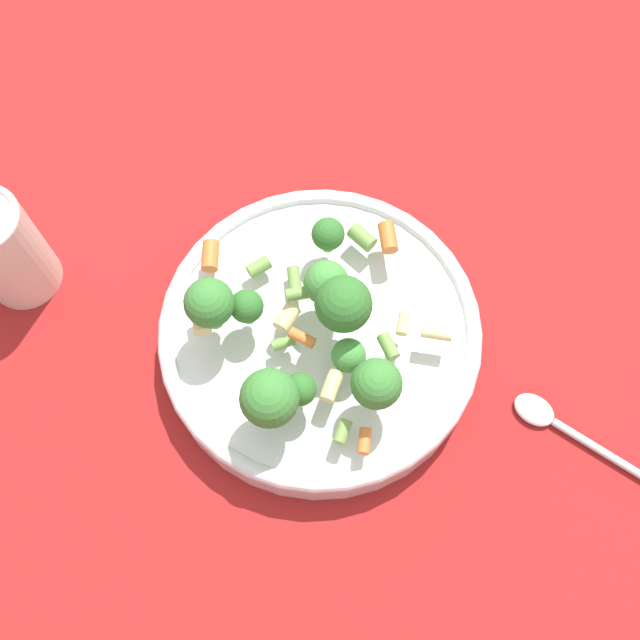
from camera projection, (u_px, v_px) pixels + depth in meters
ground_plane at (320, 344)px, 0.67m from camera, size 3.00×3.00×0.00m
bowl at (320, 335)px, 0.65m from camera, size 0.28×0.28×0.04m
pasta_salad at (305, 332)px, 0.58m from camera, size 0.22×0.20×0.08m
cup at (1, 254)px, 0.64m from camera, size 0.07×0.07×0.11m
spoon at (565, 429)px, 0.63m from camera, size 0.15×0.07×0.01m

